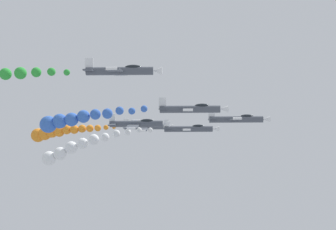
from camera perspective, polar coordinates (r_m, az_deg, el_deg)
airplane_lead at (r=76.02m, az=8.81°, el=-0.54°), size 9.50×10.35×2.75m
airplane_left_inner at (r=83.45m, az=2.75°, el=-1.77°), size 9.45×10.35×2.94m
smoke_trail_left_inner at (r=86.02m, az=-11.93°, el=-4.17°), size 3.31×20.98×6.95m
airplane_right_inner at (r=66.67m, az=2.97°, el=0.77°), size 9.39×10.35×3.10m
smoke_trail_right_inner at (r=69.41m, az=-12.17°, el=-0.57°), size 3.63×16.65×3.78m
airplane_left_outer at (r=76.15m, az=-3.93°, el=-1.11°), size 9.12×10.35×3.56m
airplane_right_outer at (r=93.91m, az=-2.73°, el=-1.50°), size 9.13×10.35×3.55m
smoke_trail_right_outer at (r=99.80m, az=-14.24°, el=-2.16°), size 5.94×19.21×3.32m
airplane_trailing at (r=60.32m, az=-6.02°, el=5.63°), size 9.40×10.35×3.07m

